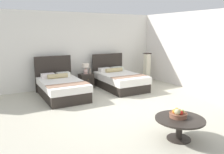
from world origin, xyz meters
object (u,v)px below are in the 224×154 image
object	(u,v)px
nightstand	(86,81)
bed_near_window	(62,88)
fruit_bowl	(178,114)
floor_lamp_corner	(147,67)
bed_near_corner	(119,80)
loose_apple	(177,110)
coffee_table	(180,123)
vase	(90,71)
table_lamp	(86,67)

from	to	relation	value
nightstand	bed_near_window	bearing A→B (deg)	-149.54
fruit_bowl	floor_lamp_corner	world-z (taller)	floor_lamp_corner
bed_near_window	bed_near_corner	size ratio (longest dim) A/B	1.00
bed_near_window	loose_apple	bearing A→B (deg)	-71.42
bed_near_window	coffee_table	bearing A→B (deg)	-75.75
coffee_table	loose_apple	bearing A→B (deg)	52.87
bed_near_corner	coffee_table	world-z (taller)	bed_near_corner
loose_apple	fruit_bowl	bearing A→B (deg)	-132.11
fruit_bowl	loose_apple	distance (m)	0.35
bed_near_window	fruit_bowl	xyz separation A→B (m)	(1.02, -3.98, 0.20)
vase	floor_lamp_corner	bearing A→B (deg)	-2.18
nightstand	floor_lamp_corner	world-z (taller)	floor_lamp_corner
bed_near_corner	vase	size ratio (longest dim) A/B	10.32
fruit_bowl	floor_lamp_corner	bearing A→B (deg)	57.26
nightstand	loose_apple	bearing A→B (deg)	-88.89
loose_apple	floor_lamp_corner	distance (m)	5.05
nightstand	bed_near_corner	bearing A→B (deg)	-33.72
nightstand	coffee_table	xyz separation A→B (m)	(-0.14, -4.72, 0.07)
nightstand	fruit_bowl	world-z (taller)	fruit_bowl
bed_near_window	nightstand	distance (m)	1.36
bed_near_window	vase	size ratio (longest dim) A/B	10.31
table_lamp	nightstand	bearing A→B (deg)	-90.00
bed_near_corner	coffee_table	size ratio (longest dim) A/B	2.21
vase	loose_apple	xyz separation A→B (m)	(-0.06, -4.37, -0.16)
fruit_bowl	loose_apple	bearing A→B (deg)	47.89
table_lamp	floor_lamp_corner	xyz separation A→B (m)	(2.77, -0.16, -0.19)
nightstand	floor_lamp_corner	xyz separation A→B (m)	(2.77, -0.14, 0.32)
bed_near_window	loose_apple	world-z (taller)	bed_near_window
bed_near_window	coffee_table	distance (m)	4.16
bed_near_corner	table_lamp	xyz separation A→B (m)	(-1.03, 0.71, 0.46)
bed_near_corner	vase	world-z (taller)	bed_near_corner
bed_near_window	loose_apple	size ratio (longest dim) A/B	25.58
vase	coffee_table	size ratio (longest dim) A/B	0.21
nightstand	table_lamp	distance (m)	0.51
bed_near_corner	fruit_bowl	world-z (taller)	bed_near_corner
bed_near_window	bed_near_corner	distance (m)	2.20
floor_lamp_corner	bed_near_corner	bearing A→B (deg)	-162.38
bed_near_corner	table_lamp	distance (m)	1.34
vase	table_lamp	bearing A→B (deg)	157.82
table_lamp	fruit_bowl	world-z (taller)	table_lamp
fruit_bowl	bed_near_corner	bearing A→B (deg)	73.49
bed_near_corner	nightstand	bearing A→B (deg)	146.28
bed_near_corner	fruit_bowl	distance (m)	4.16
vase	coffee_table	bearing A→B (deg)	-93.57
vase	fruit_bowl	size ratio (longest dim) A/B	0.58
loose_apple	floor_lamp_corner	bearing A→B (deg)	57.90
bed_near_window	floor_lamp_corner	world-z (taller)	bed_near_window
loose_apple	nightstand	bearing A→B (deg)	91.11
bed_near_corner	loose_apple	distance (m)	3.85
nightstand	floor_lamp_corner	bearing A→B (deg)	-2.89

